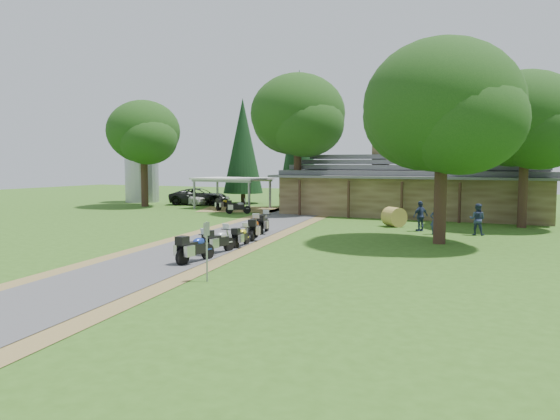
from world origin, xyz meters
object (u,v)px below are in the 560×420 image
at_px(silo, 142,168).
at_px(motorcycle_row_a, 195,247).
at_px(carport, 232,193).
at_px(motorcycle_row_c, 241,235).
at_px(motorcycle_row_e, 264,222).
at_px(hay_bale, 394,217).
at_px(car_dark_suv, 200,192).
at_px(motorcycle_row_d, 255,227).
at_px(car_white_sedan, 189,196).
at_px(motorcycle_carport_a, 224,204).
at_px(motorcycle_carport_b, 238,206).
at_px(lodge, 414,184).
at_px(motorcycle_row_b, 219,240).

xyz_separation_m(silo, motorcycle_row_a, (24.80, -27.23, -2.87)).
relative_size(carport, motorcycle_row_c, 3.89).
bearing_deg(motorcycle_row_e, carport, 22.36).
height_order(silo, carport, silo).
bearing_deg(motorcycle_row_e, motorcycle_row_a, 176.08).
xyz_separation_m(silo, hay_bale, (29.37, -10.95, -2.92)).
distance_m(car_dark_suv, motorcycle_row_d, 25.31).
distance_m(car_white_sedan, motorcycle_row_c, 27.62).
distance_m(motorcycle_row_e, hay_bale, 9.08).
bearing_deg(motorcycle_carport_a, car_dark_suv, 61.00).
bearing_deg(motorcycle_carport_a, motorcycle_carport_b, -118.74).
bearing_deg(motorcycle_row_e, silo, 39.40).
height_order(motorcycle_row_d, hay_bale, motorcycle_row_d).
height_order(motorcycle_row_c, motorcycle_carport_b, motorcycle_carport_b).
bearing_deg(car_white_sedan, motorcycle_carport_a, -113.42).
bearing_deg(motorcycle_row_c, car_dark_suv, 32.53).
bearing_deg(silo, motorcycle_row_e, -37.20).
distance_m(lodge, motorcycle_row_a, 25.27).
bearing_deg(motorcycle_row_c, motorcycle_row_e, 9.21).
height_order(silo, motorcycle_row_d, silo).
xyz_separation_m(motorcycle_carport_a, hay_bale, (16.25, -5.70, 0.04)).
relative_size(motorcycle_row_b, motorcycle_carport_a, 1.11).
relative_size(motorcycle_row_b, motorcycle_carport_b, 1.06).
height_order(car_dark_suv, motorcycle_row_c, car_dark_suv).
height_order(lodge, motorcycle_carport_b, lodge).
height_order(car_white_sedan, motorcycle_row_d, car_white_sedan).
bearing_deg(motorcycle_row_d, motorcycle_carport_b, 13.18).
xyz_separation_m(carport, car_dark_suv, (-5.04, 2.35, -0.17)).
bearing_deg(motorcycle_row_e, motorcycle_row_b, 176.96).
xyz_separation_m(car_dark_suv, motorcycle_row_a, (17.09, -26.48, -0.55)).
height_order(lodge, motorcycle_row_b, lodge).
bearing_deg(hay_bale, motorcycle_row_c, -112.78).
bearing_deg(motorcycle_row_d, motorcycle_row_c, 173.04).
relative_size(carport, motorcycle_row_d, 3.29).
bearing_deg(car_white_sedan, motorcycle_carport_b, -115.77).
bearing_deg(motorcycle_row_a, car_white_sedan, 42.80).
bearing_deg(motorcycle_carport_b, car_white_sedan, 116.54).
xyz_separation_m(car_dark_suv, motorcycle_carport_b, (8.06, -6.67, -0.60)).
height_order(car_white_sedan, motorcycle_row_a, car_white_sedan).
bearing_deg(motorcycle_row_e, car_white_sedan, 31.69).
height_order(lodge, car_white_sedan, lodge).
distance_m(silo, car_dark_suv, 8.09).
height_order(car_dark_suv, motorcycle_carport_a, car_dark_suv).
distance_m(motorcycle_row_e, motorcycle_carport_b, 12.59).
bearing_deg(lodge, car_dark_suv, 175.66).
relative_size(carport, car_dark_suv, 1.01).
distance_m(lodge, motorcycle_row_c, 20.86).
bearing_deg(motorcycle_row_e, car_dark_suv, 29.18).
bearing_deg(car_white_sedan, motorcycle_row_b, -134.57).
height_order(motorcycle_row_b, motorcycle_carport_a, motorcycle_row_b).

